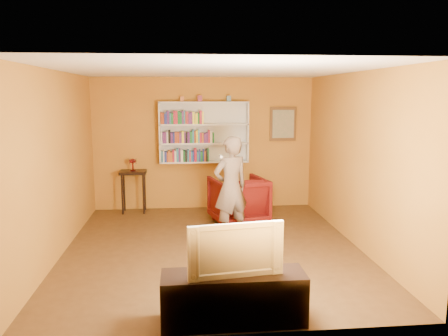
{
  "coord_description": "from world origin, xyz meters",
  "views": [
    {
      "loc": [
        -0.45,
        -6.46,
        2.35
      ],
      "look_at": [
        0.25,
        0.75,
        1.13
      ],
      "focal_mm": 35.0,
      "sensor_mm": 36.0,
      "label": 1
    }
  ],
  "objects_px": {
    "tv_cabinet": "(233,298)",
    "bookshelf": "(204,132)",
    "console_table": "(133,178)",
    "television": "(234,247)",
    "armchair": "(238,200)",
    "ruby_lustre": "(133,162)",
    "person": "(231,187)"
  },
  "relations": [
    {
      "from": "tv_cabinet",
      "to": "bookshelf",
      "type": "bearing_deg",
      "value": 90.7
    },
    {
      "from": "bookshelf",
      "to": "console_table",
      "type": "xyz_separation_m",
      "value": [
        -1.43,
        -0.16,
        -0.89
      ]
    },
    {
      "from": "bookshelf",
      "to": "television",
      "type": "distance_m",
      "value": 4.72
    },
    {
      "from": "console_table",
      "to": "television",
      "type": "distance_m",
      "value": 4.74
    },
    {
      "from": "bookshelf",
      "to": "armchair",
      "type": "distance_m",
      "value": 1.71
    },
    {
      "from": "bookshelf",
      "to": "ruby_lustre",
      "type": "xyz_separation_m",
      "value": [
        -1.43,
        -0.16,
        -0.57
      ]
    },
    {
      "from": "bookshelf",
      "to": "tv_cabinet",
      "type": "distance_m",
      "value": 4.85
    },
    {
      "from": "console_table",
      "to": "tv_cabinet",
      "type": "xyz_separation_m",
      "value": [
        1.49,
        -4.5,
        -0.44
      ]
    },
    {
      "from": "armchair",
      "to": "person",
      "type": "relative_size",
      "value": 0.56
    },
    {
      "from": "bookshelf",
      "to": "tv_cabinet",
      "type": "xyz_separation_m",
      "value": [
        0.06,
        -4.66,
        -1.33
      ]
    },
    {
      "from": "ruby_lustre",
      "to": "television",
      "type": "xyz_separation_m",
      "value": [
        1.49,
        -4.5,
        -0.21
      ]
    },
    {
      "from": "bookshelf",
      "to": "television",
      "type": "bearing_deg",
      "value": -89.3
    },
    {
      "from": "ruby_lustre",
      "to": "tv_cabinet",
      "type": "bearing_deg",
      "value": -71.71
    },
    {
      "from": "ruby_lustre",
      "to": "person",
      "type": "distance_m",
      "value": 2.49
    },
    {
      "from": "tv_cabinet",
      "to": "ruby_lustre",
      "type": "bearing_deg",
      "value": 108.29
    },
    {
      "from": "console_table",
      "to": "tv_cabinet",
      "type": "distance_m",
      "value": 4.76
    },
    {
      "from": "bookshelf",
      "to": "tv_cabinet",
      "type": "bearing_deg",
      "value": -89.3
    },
    {
      "from": "person",
      "to": "tv_cabinet",
      "type": "height_order",
      "value": "person"
    },
    {
      "from": "console_table",
      "to": "person",
      "type": "height_order",
      "value": "person"
    },
    {
      "from": "ruby_lustre",
      "to": "tv_cabinet",
      "type": "distance_m",
      "value": 4.8
    },
    {
      "from": "person",
      "to": "tv_cabinet",
      "type": "xyz_separation_m",
      "value": [
        -0.28,
        -2.75,
        -0.58
      ]
    },
    {
      "from": "armchair",
      "to": "person",
      "type": "distance_m",
      "value": 0.91
    },
    {
      "from": "person",
      "to": "ruby_lustre",
      "type": "bearing_deg",
      "value": -67.99
    },
    {
      "from": "console_table",
      "to": "television",
      "type": "relative_size",
      "value": 0.87
    },
    {
      "from": "console_table",
      "to": "tv_cabinet",
      "type": "height_order",
      "value": "console_table"
    },
    {
      "from": "ruby_lustre",
      "to": "tv_cabinet",
      "type": "relative_size",
      "value": 0.16
    },
    {
      "from": "person",
      "to": "television",
      "type": "height_order",
      "value": "person"
    },
    {
      "from": "bookshelf",
      "to": "person",
      "type": "distance_m",
      "value": 2.08
    },
    {
      "from": "armchair",
      "to": "ruby_lustre",
      "type": "bearing_deg",
      "value": -39.24
    },
    {
      "from": "armchair",
      "to": "television",
      "type": "relative_size",
      "value": 0.98
    },
    {
      "from": "armchair",
      "to": "tv_cabinet",
      "type": "xyz_separation_m",
      "value": [
        -0.51,
        -3.53,
        -0.17
      ]
    },
    {
      "from": "bookshelf",
      "to": "television",
      "type": "relative_size",
      "value": 1.84
    }
  ]
}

